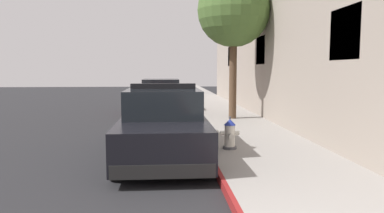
# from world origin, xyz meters

# --- Properties ---
(ground_plane) EXTENTS (32.95, 60.00, 0.20)m
(ground_plane) POSITION_xyz_m (-4.63, 10.00, -0.10)
(ground_plane) COLOR #232326
(sidewalk_pavement) EXTENTS (2.74, 60.00, 0.16)m
(sidewalk_pavement) POSITION_xyz_m (1.37, 10.00, 0.08)
(sidewalk_pavement) COLOR gray
(sidewalk_pavement) RESTS_ON ground
(curb_painted_edge) EXTENTS (0.08, 60.00, 0.16)m
(curb_painted_edge) POSITION_xyz_m (-0.04, 10.00, 0.08)
(curb_painted_edge) COLOR maroon
(curb_painted_edge) RESTS_ON ground
(storefront_building) EXTENTS (7.98, 24.26, 5.37)m
(storefront_building) POSITION_xyz_m (6.61, 11.71, 2.69)
(storefront_building) COLOR gray
(storefront_building) RESTS_ON ground
(police_cruiser) EXTENTS (1.94, 4.84, 1.68)m
(police_cruiser) POSITION_xyz_m (-1.05, 5.85, 0.74)
(police_cruiser) COLOR black
(police_cruiser) RESTS_ON ground
(parked_car_silver_ahead) EXTENTS (1.94, 4.84, 1.56)m
(parked_car_silver_ahead) POSITION_xyz_m (-1.21, 14.56, 0.74)
(parked_car_silver_ahead) COLOR maroon
(parked_car_silver_ahead) RESTS_ON ground
(fire_hydrant) EXTENTS (0.44, 0.40, 0.76)m
(fire_hydrant) POSITION_xyz_m (0.49, 5.76, 0.51)
(fire_hydrant) COLOR #4C4C51
(fire_hydrant) RESTS_ON sidewalk_pavement
(street_tree) EXTENTS (2.68, 2.68, 5.35)m
(street_tree) POSITION_xyz_m (1.53, 11.01, 4.14)
(street_tree) COLOR brown
(street_tree) RESTS_ON sidewalk_pavement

